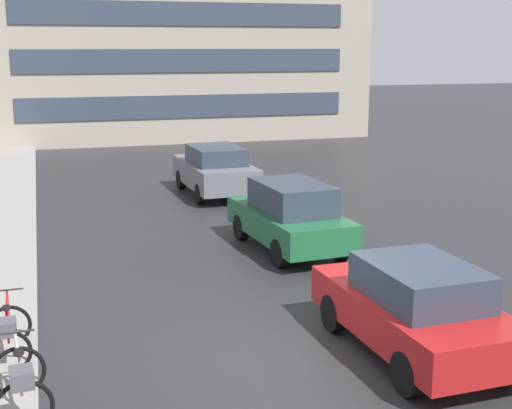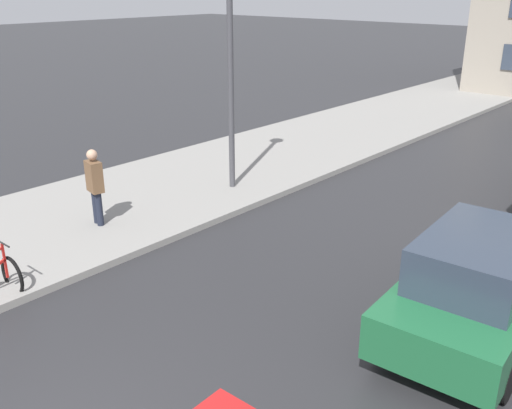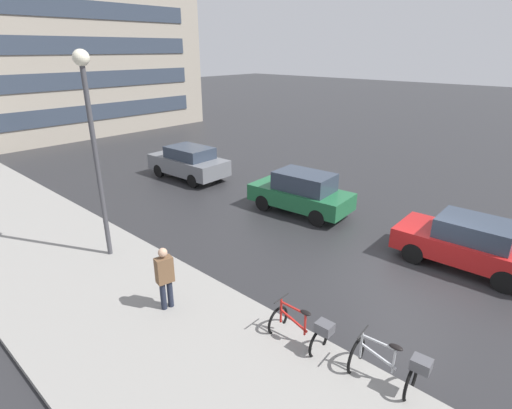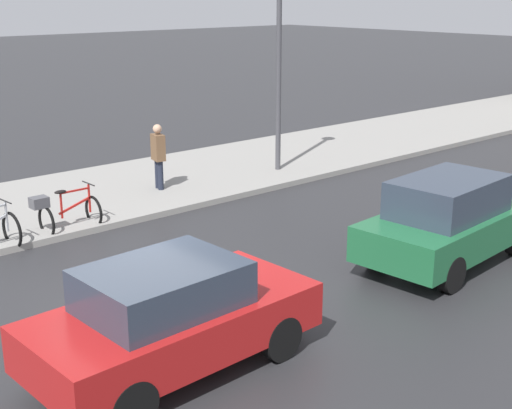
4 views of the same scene
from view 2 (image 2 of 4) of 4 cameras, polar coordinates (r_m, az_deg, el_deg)
sidewalk_kerb at (r=16.78m, az=0.38°, el=4.58°), size 4.80×60.00×0.14m
car_green at (r=8.88m, az=21.25°, el=-7.49°), size 2.02×4.10×1.64m
pedestrian at (r=12.20m, az=-15.79°, el=1.84°), size 0.44×0.32×1.76m
streetlamp at (r=13.50m, az=-2.64°, el=17.92°), size 0.43×0.43×6.06m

